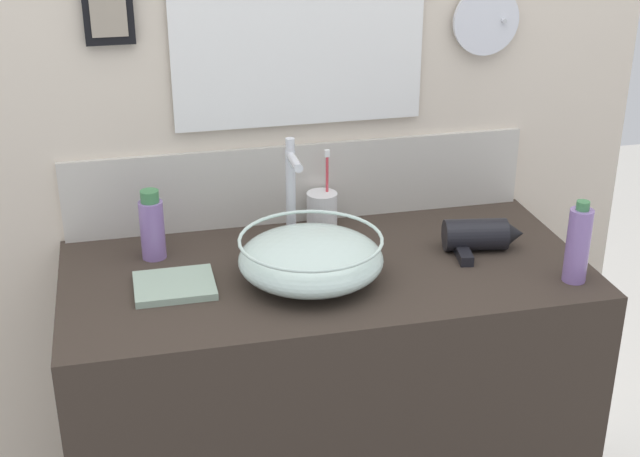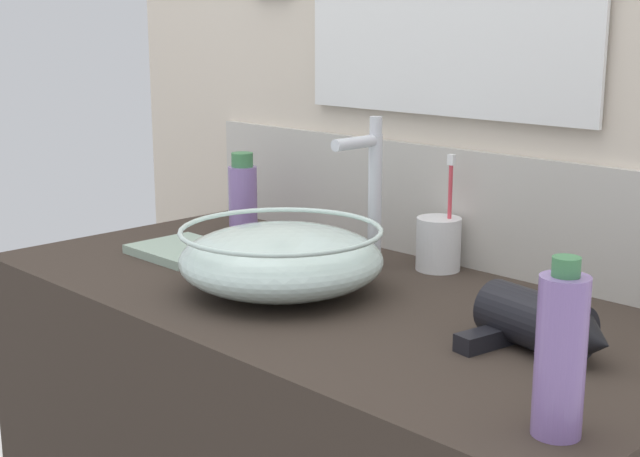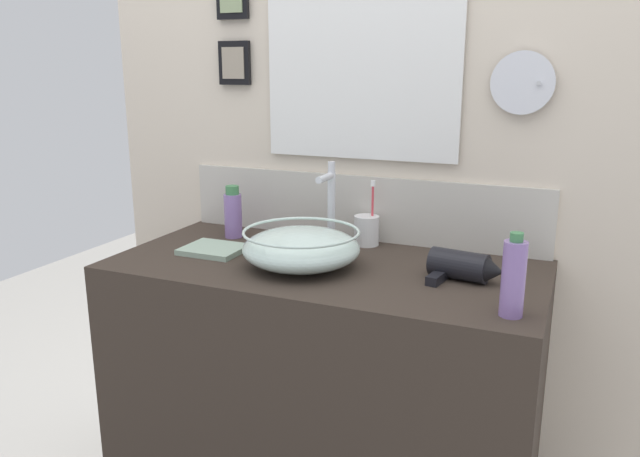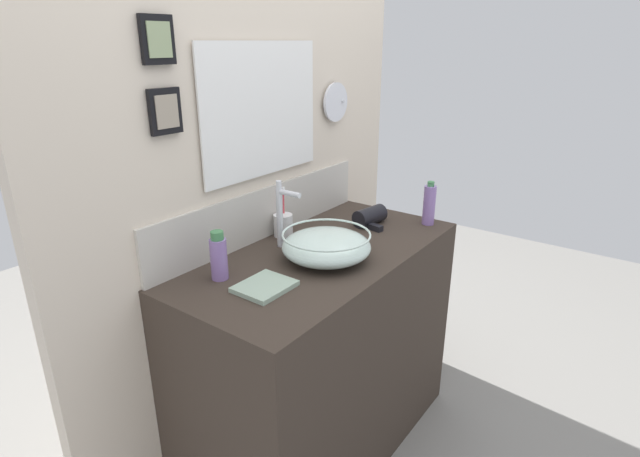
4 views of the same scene
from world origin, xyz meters
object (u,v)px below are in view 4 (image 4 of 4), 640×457
at_px(toothbrush_cup, 283,225).
at_px(soap_dispenser, 429,205).
at_px(hair_drier, 372,216).
at_px(hand_towel, 265,286).
at_px(glass_bowl_sink, 326,246).
at_px(shampoo_bottle, 219,257).
at_px(faucet, 282,210).

height_order(toothbrush_cup, soap_dispenser, toothbrush_cup).
bearing_deg(hair_drier, hand_towel, -177.28).
distance_m(hair_drier, toothbrush_cup, 0.40).
relative_size(toothbrush_cup, soap_dispenser, 1.06).
xyz_separation_m(glass_bowl_sink, hand_towel, (-0.30, 0.03, -0.05)).
bearing_deg(hair_drier, shampoo_bottle, 169.89).
xyz_separation_m(hair_drier, toothbrush_cup, (-0.34, 0.22, 0.01)).
height_order(toothbrush_cup, hand_towel, toothbrush_cup).
relative_size(faucet, shampoo_bottle, 1.56).
bearing_deg(shampoo_bottle, hand_towel, -79.13).
height_order(hair_drier, toothbrush_cup, toothbrush_cup).
relative_size(hair_drier, toothbrush_cup, 0.99).
distance_m(glass_bowl_sink, soap_dispenser, 0.59).
xyz_separation_m(shampoo_bottle, hand_towel, (0.03, -0.17, -0.07)).
xyz_separation_m(hair_drier, hand_towel, (-0.73, -0.03, -0.03)).
bearing_deg(glass_bowl_sink, soap_dispenser, -13.16).
distance_m(hair_drier, soap_dispenser, 0.25).
bearing_deg(glass_bowl_sink, hair_drier, 8.34).
height_order(soap_dispenser, hand_towel, soap_dispenser).
xyz_separation_m(hair_drier, soap_dispenser, (0.14, -0.20, 0.05)).
bearing_deg(faucet, hand_towel, -149.12).
xyz_separation_m(toothbrush_cup, shampoo_bottle, (-0.42, -0.08, 0.03)).
distance_m(glass_bowl_sink, hair_drier, 0.43).
relative_size(glass_bowl_sink, soap_dispenser, 1.69).
bearing_deg(hair_drier, faucet, 161.41).
bearing_deg(hair_drier, toothbrush_cup, 147.14).
height_order(faucet, shampoo_bottle, faucet).
bearing_deg(hand_towel, glass_bowl_sink, -5.40).
distance_m(hair_drier, shampoo_bottle, 0.77).
xyz_separation_m(toothbrush_cup, hand_towel, (-0.39, -0.25, -0.04)).
bearing_deg(glass_bowl_sink, toothbrush_cup, 71.90).
bearing_deg(glass_bowl_sink, faucet, 90.00).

